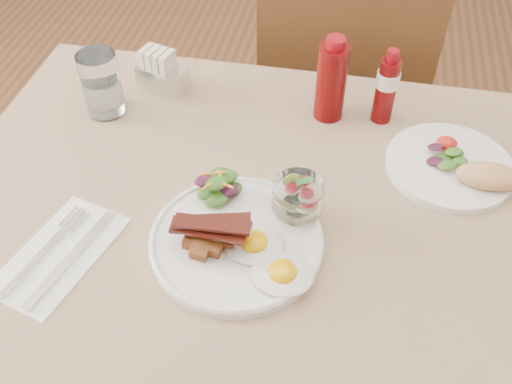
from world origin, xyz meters
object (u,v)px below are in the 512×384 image
(ketchup_bottle, at_px, (331,81))
(water_glass, at_px, (102,87))
(second_plate, at_px, (459,167))
(sugar_caddy, at_px, (162,74))
(table, at_px, (315,256))
(main_plate, at_px, (237,242))
(hot_sauce_bottle, at_px, (386,87))
(fruit_cup, at_px, (298,196))
(chair_far, at_px, (340,98))

(ketchup_bottle, height_order, water_glass, ketchup_bottle)
(second_plate, xyz_separation_m, sugar_caddy, (-0.60, 0.15, 0.02))
(table, relative_size, main_plate, 4.75)
(hot_sauce_bottle, bearing_deg, fruit_cup, -112.51)
(second_plate, bearing_deg, ketchup_bottle, 153.27)
(main_plate, xyz_separation_m, fruit_cup, (0.09, 0.07, 0.05))
(water_glass, bearing_deg, table, -25.72)
(fruit_cup, bearing_deg, ketchup_bottle, 85.92)
(chair_far, relative_size, main_plate, 3.32)
(second_plate, xyz_separation_m, hot_sauce_bottle, (-0.14, 0.13, 0.06))
(table, height_order, sugar_caddy, sugar_caddy)
(table, bearing_deg, hot_sauce_bottle, 73.52)
(second_plate, xyz_separation_m, water_glass, (-0.69, 0.05, 0.04))
(ketchup_bottle, bearing_deg, sugar_caddy, 176.74)
(table, distance_m, fruit_cup, 0.16)
(chair_far, xyz_separation_m, fruit_cup, (-0.04, -0.67, 0.29))
(second_plate, distance_m, sugar_caddy, 0.62)
(main_plate, xyz_separation_m, water_glass, (-0.33, 0.29, 0.05))
(fruit_cup, height_order, sugar_caddy, fruit_cup)
(chair_far, height_order, ketchup_bottle, chair_far)
(fruit_cup, distance_m, hot_sauce_bottle, 0.33)
(hot_sauce_bottle, distance_m, sugar_caddy, 0.46)
(fruit_cup, relative_size, sugar_caddy, 0.76)
(second_plate, bearing_deg, main_plate, -146.19)
(second_plate, height_order, water_glass, water_glass)
(table, relative_size, fruit_cup, 15.63)
(main_plate, bearing_deg, chair_far, 80.39)
(fruit_cup, bearing_deg, second_plate, 32.56)
(fruit_cup, xyz_separation_m, ketchup_bottle, (0.02, 0.30, 0.02))
(main_plate, distance_m, second_plate, 0.43)
(fruit_cup, height_order, second_plate, fruit_cup)
(chair_far, distance_m, hot_sauce_bottle, 0.48)
(second_plate, height_order, sugar_caddy, sugar_caddy)
(sugar_caddy, distance_m, water_glass, 0.13)
(ketchup_bottle, bearing_deg, hot_sauce_bottle, 4.30)
(second_plate, distance_m, hot_sauce_bottle, 0.21)
(main_plate, height_order, second_plate, second_plate)
(water_glass, bearing_deg, second_plate, -4.40)
(water_glass, bearing_deg, fruit_cup, -28.20)
(fruit_cup, relative_size, second_plate, 0.36)
(fruit_cup, distance_m, water_glass, 0.48)
(fruit_cup, height_order, hot_sauce_bottle, hot_sauce_bottle)
(fruit_cup, bearing_deg, water_glass, 151.80)
(fruit_cup, xyz_separation_m, second_plate, (0.27, 0.17, -0.05))
(main_plate, height_order, water_glass, water_glass)
(hot_sauce_bottle, relative_size, sugar_caddy, 1.40)
(main_plate, relative_size, second_plate, 1.19)
(hot_sauce_bottle, bearing_deg, table, -106.48)
(hot_sauce_bottle, bearing_deg, ketchup_bottle, -175.70)
(hot_sauce_bottle, relative_size, water_glass, 1.21)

